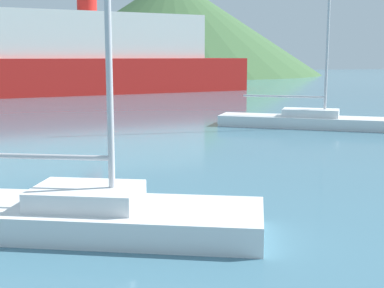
% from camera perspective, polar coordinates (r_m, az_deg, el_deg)
% --- Properties ---
extents(sailboat_inner, '(6.78, 4.43, 10.81)m').
position_cam_1_polar(sailboat_inner, '(10.21, -11.09, -6.91)').
color(sailboat_inner, white).
rests_on(sailboat_inner, ground_plane).
extents(sailboat_middle, '(7.92, 6.02, 10.79)m').
position_cam_1_polar(sailboat_middle, '(25.12, 12.53, 2.64)').
color(sailboat_middle, white).
rests_on(sailboat_middle, ground_plane).
extents(ferry_distant, '(29.69, 12.27, 8.54)m').
position_cam_1_polar(ferry_distant, '(48.67, -10.98, 8.95)').
color(ferry_distant, red).
rests_on(ferry_distant, ground_plane).
extents(hill_central, '(53.58, 53.58, 17.35)m').
position_cam_1_polar(hill_central, '(98.79, -2.18, 12.50)').
color(hill_central, '#3D6038').
rests_on(hill_central, ground_plane).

